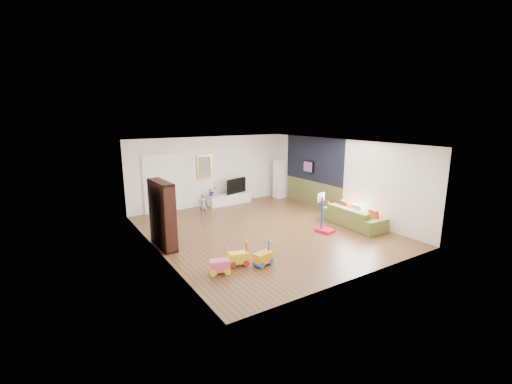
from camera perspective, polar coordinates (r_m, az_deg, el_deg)
floor at (r=10.70m, az=1.16°, el=-6.42°), size 6.50×7.50×0.00m
ceiling at (r=10.15m, az=1.23°, el=8.15°), size 6.50×7.50×0.00m
wall_back at (r=13.57m, az=-7.64°, el=3.44°), size 6.50×0.00×2.70m
wall_front at (r=7.61m, az=17.09°, el=-4.31°), size 6.50×0.00×2.70m
wall_left at (r=9.00m, az=-16.31°, el=-1.67°), size 0.00×7.50×2.70m
wall_right at (r=12.41m, az=13.79°, el=2.33°), size 0.00×7.50×2.70m
navy_accent at (r=13.32m, az=9.51°, el=5.38°), size 0.01×3.20×1.70m
olive_wainscot at (r=13.55m, az=9.31°, el=-0.29°), size 0.01×3.20×1.00m
doorway at (r=12.91m, az=-15.18°, el=1.29°), size 1.45×0.06×2.10m
painting_back at (r=13.40m, az=-8.56°, el=4.16°), size 0.62×0.06×0.92m
artwork_right at (r=13.46m, az=8.69°, el=4.20°), size 0.04×0.56×0.46m
media_console at (r=13.80m, az=-4.44°, el=-1.15°), size 1.83×0.54×0.42m
tall_cabinet at (r=14.75m, az=3.86°, el=2.18°), size 0.41×0.41×1.65m
bookshelf at (r=9.49m, az=-15.35°, el=-3.63°), size 0.38×1.26×1.82m
sofa at (r=11.50m, az=15.96°, el=-3.92°), size 0.92×2.16×0.62m
basketball_hoop at (r=10.59m, az=11.55°, el=-3.45°), size 0.53×0.59×1.21m
ride_on_yellow at (r=8.25m, az=-2.91°, el=-10.18°), size 0.51×0.40×0.59m
ride_on_orange at (r=8.24m, az=1.19°, el=-10.21°), size 0.49×0.35×0.59m
ride_on_pink at (r=7.88m, az=-6.09°, el=-11.37°), size 0.51×0.40×0.60m
child at (r=12.19m, az=-8.83°, el=-2.13°), size 0.32×0.23×0.84m
tv at (r=13.86m, az=-3.60°, el=1.09°), size 1.04×0.45×0.61m
vase_plant at (r=13.41m, az=-7.45°, el=0.08°), size 0.38×0.35×0.36m
pillow_left at (r=11.19m, az=19.03°, el=-3.63°), size 0.13×0.35×0.34m
pillow_center at (r=11.61m, az=16.45°, el=-2.88°), size 0.13×0.40×0.39m
pillow_right at (r=12.00m, az=14.65°, el=-2.28°), size 0.20×0.39×0.38m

